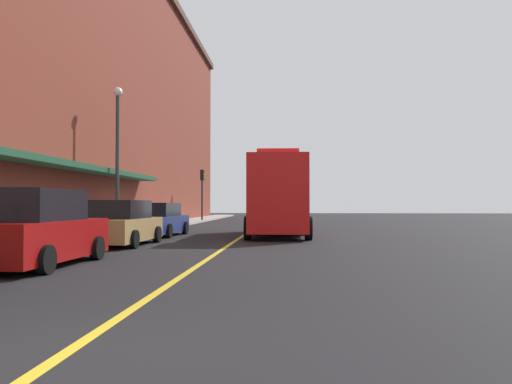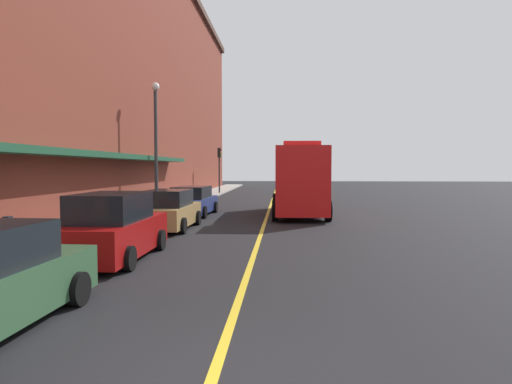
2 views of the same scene
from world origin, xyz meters
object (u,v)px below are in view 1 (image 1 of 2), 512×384
parked_car_2 (122,224)px  street_lamp_left (117,143)px  fire_truck (279,198)px  parked_car_3 (158,220)px  traffic_light_near (202,185)px  parked_car_1 (37,231)px

parked_car_2 → street_lamp_left: street_lamp_left is taller
parked_car_2 → fire_truck: fire_truck is taller
parked_car_2 → parked_car_3: bearing=2.1°
street_lamp_left → traffic_light_near: (0.66, 19.51, -1.24)m
parked_car_1 → traffic_light_near: traffic_light_near is taller
parked_car_3 → street_lamp_left: 4.14m
parked_car_2 → parked_car_3: parked_car_2 is taller
traffic_light_near → parked_car_3: bearing=-86.2°
parked_car_1 → parked_car_3: size_ratio=0.95×
traffic_light_near → parked_car_2: bearing=-86.8°
parked_car_2 → traffic_light_near: bearing=4.2°
fire_truck → street_lamp_left: (-7.65, -0.76, 2.57)m
street_lamp_left → traffic_light_near: size_ratio=1.61×
parked_car_3 → parked_car_1: bearing=-177.2°
parked_car_2 → fire_truck: bearing=-41.6°
parked_car_3 → traffic_light_near: bearing=5.9°
parked_car_2 → traffic_light_near: traffic_light_near is taller
fire_truck → parked_car_3: bearing=-84.8°
parked_car_1 → parked_car_2: parked_car_1 is taller
parked_car_2 → fire_truck: (5.60, 6.10, 1.05)m
parked_car_2 → parked_car_3: (-0.11, 5.49, -0.03)m
parked_car_3 → fire_truck: (5.71, 0.61, 1.08)m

